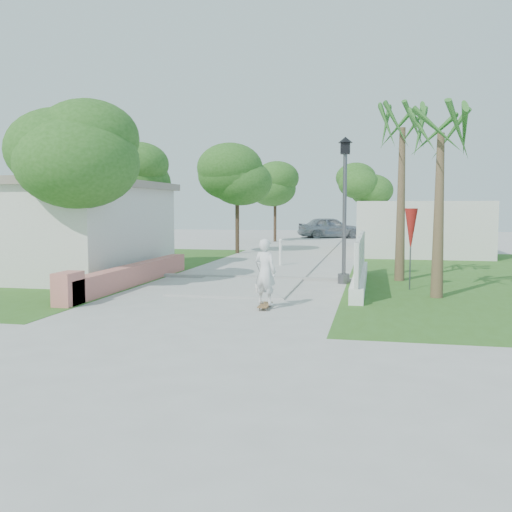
% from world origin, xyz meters
% --- Properties ---
extents(ground, '(90.00, 90.00, 0.00)m').
position_xyz_m(ground, '(0.00, 0.00, 0.00)').
color(ground, '#B7B7B2').
rests_on(ground, ground).
extents(path_strip, '(3.20, 36.00, 0.06)m').
position_xyz_m(path_strip, '(0.00, 20.00, 0.03)').
color(path_strip, '#B7B7B2').
rests_on(path_strip, ground).
extents(curb, '(6.50, 0.25, 0.10)m').
position_xyz_m(curb, '(0.00, 6.00, 0.05)').
color(curb, '#999993').
rests_on(curb, ground).
extents(grass_left, '(8.00, 20.00, 0.01)m').
position_xyz_m(grass_left, '(-7.00, 8.00, 0.01)').
color(grass_left, '#36621E').
rests_on(grass_left, ground).
extents(grass_right, '(8.00, 20.00, 0.01)m').
position_xyz_m(grass_right, '(7.00, 8.00, 0.01)').
color(grass_right, '#36621E').
rests_on(grass_right, ground).
extents(pink_wall, '(0.45, 8.20, 0.80)m').
position_xyz_m(pink_wall, '(-3.30, 3.55, 0.31)').
color(pink_wall, '#C06A62').
rests_on(pink_wall, ground).
extents(house_left, '(8.40, 7.40, 3.23)m').
position_xyz_m(house_left, '(-8.00, 6.00, 1.64)').
color(house_left, silver).
rests_on(house_left, ground).
extents(lattice_fence, '(0.35, 7.00, 1.50)m').
position_xyz_m(lattice_fence, '(3.40, 5.00, 0.54)').
color(lattice_fence, white).
rests_on(lattice_fence, ground).
extents(building_right, '(6.00, 8.00, 2.60)m').
position_xyz_m(building_right, '(6.00, 18.00, 1.30)').
color(building_right, silver).
rests_on(building_right, ground).
extents(street_lamp, '(0.44, 0.44, 4.44)m').
position_xyz_m(street_lamp, '(2.90, 5.50, 2.43)').
color(street_lamp, '#59595E').
rests_on(street_lamp, ground).
extents(bollard, '(0.14, 0.14, 1.09)m').
position_xyz_m(bollard, '(0.20, 10.00, 0.58)').
color(bollard, white).
rests_on(bollard, ground).
extents(patio_umbrella, '(0.36, 0.36, 2.30)m').
position_xyz_m(patio_umbrella, '(4.80, 4.50, 1.69)').
color(patio_umbrella, '#59595E').
rests_on(patio_umbrella, ground).
extents(tree_left_near, '(3.60, 3.60, 5.28)m').
position_xyz_m(tree_left_near, '(-4.48, 2.98, 3.82)').
color(tree_left_near, '#4C3826').
rests_on(tree_left_near, ground).
extents(tree_left_mid, '(3.20, 3.20, 4.85)m').
position_xyz_m(tree_left_mid, '(-5.48, 8.48, 3.50)').
color(tree_left_mid, '#4C3826').
rests_on(tree_left_mid, ground).
extents(tree_path_left, '(3.40, 3.40, 5.23)m').
position_xyz_m(tree_path_left, '(-2.98, 15.98, 3.82)').
color(tree_path_left, '#4C3826').
rests_on(tree_path_left, ground).
extents(tree_path_right, '(3.00, 3.00, 4.79)m').
position_xyz_m(tree_path_right, '(3.22, 19.98, 3.49)').
color(tree_path_right, '#4C3826').
rests_on(tree_path_right, ground).
extents(tree_path_far, '(3.20, 3.20, 5.17)m').
position_xyz_m(tree_path_far, '(-2.78, 25.98, 3.82)').
color(tree_path_far, '#4C3826').
rests_on(tree_path_far, ground).
extents(palm_far, '(1.80, 1.80, 5.30)m').
position_xyz_m(palm_far, '(4.60, 6.50, 4.48)').
color(palm_far, brown).
rests_on(palm_far, ground).
extents(palm_near, '(1.80, 1.80, 4.70)m').
position_xyz_m(palm_near, '(5.40, 3.20, 3.95)').
color(palm_near, brown).
rests_on(palm_near, ground).
extents(skateboarder, '(0.86, 2.77, 1.61)m').
position_xyz_m(skateboarder, '(1.11, 1.54, 0.75)').
color(skateboarder, olive).
rests_on(skateboarder, ground).
extents(dog, '(0.35, 0.63, 0.44)m').
position_xyz_m(dog, '(0.83, 2.94, 0.24)').
color(dog, silver).
rests_on(dog, ground).
extents(parked_car, '(5.09, 3.57, 1.61)m').
position_xyz_m(parked_car, '(0.54, 30.85, 0.80)').
color(parked_car, '#ADB0B5').
rests_on(parked_car, ground).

